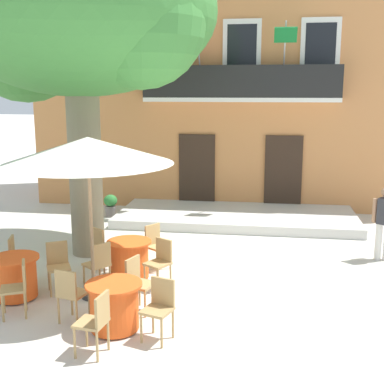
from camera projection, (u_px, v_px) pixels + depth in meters
ground_plane at (232, 265)px, 10.50m from camera, size 120.00×120.00×0.00m
building_facade at (244, 86)px, 16.53m from camera, size 13.00×5.09×7.50m
entrance_step_platform at (236, 217)px, 14.01m from camera, size 6.58×2.74×0.25m
plane_tree at (76, 20)px, 10.36m from camera, size 5.89×5.17×6.92m
cafe_table_near_tree at (114, 306)px, 7.61m from camera, size 0.86×0.86×0.76m
cafe_chair_near_tree_0 at (96, 320)px, 6.86m from camera, size 0.45×0.45×0.91m
cafe_chair_near_tree_1 at (160, 305)px, 7.33m from camera, size 0.50×0.50×0.91m
cafe_chair_near_tree_2 at (138, 280)px, 8.26m from camera, size 0.51×0.51×0.91m
cafe_chair_near_tree_3 at (70, 292)px, 7.80m from camera, size 0.49×0.49×0.91m
cafe_table_middle at (129, 259)px, 9.71m from camera, size 0.86×0.86×0.76m
cafe_chair_middle_0 at (102, 245)px, 10.11m from camera, size 0.55×0.55×0.91m
cafe_chair_middle_1 at (99, 262)px, 9.12m from camera, size 0.56×0.56×0.91m
cafe_chair_middle_2 at (160, 260)px, 9.27m from camera, size 0.55×0.55×0.91m
cafe_chair_middle_3 at (156, 243)px, 10.26m from camera, size 0.56×0.56×0.91m
cafe_table_front at (15, 277)px, 8.78m from camera, size 0.86×0.86×0.76m
cafe_chair_front_1 at (18, 285)px, 8.07m from camera, size 0.53×0.53×0.91m
cafe_chair_front_2 at (58, 263)px, 9.08m from camera, size 0.54×0.54×0.91m
cafe_chair_front_3 at (18, 256)px, 9.47m from camera, size 0.50×0.50×0.91m
cafe_umbrella at (88, 151)px, 8.39m from camera, size 2.90×2.90×2.85m
ground_planter_left at (111, 204)px, 14.47m from camera, size 0.39×0.39×0.65m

